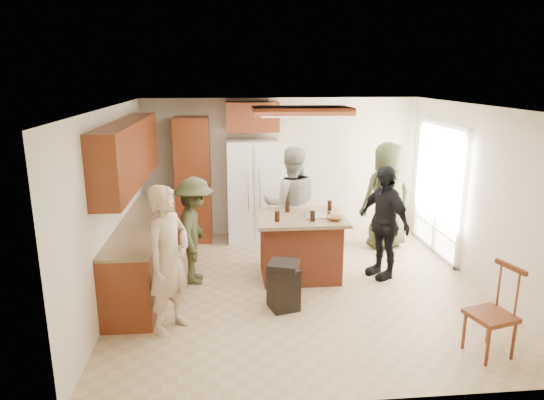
{
  "coord_description": "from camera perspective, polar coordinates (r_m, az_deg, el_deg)",
  "views": [
    {
      "loc": [
        -1.0,
        -6.25,
        2.91
      ],
      "look_at": [
        -0.37,
        0.47,
        1.15
      ],
      "focal_mm": 32.0,
      "sensor_mm": 36.0,
      "label": 1
    }
  ],
  "objects": [
    {
      "name": "person_behind_left",
      "position": [
        7.64,
        2.29,
        -0.5
      ],
      "size": [
        0.91,
        0.57,
        1.84
      ],
      "primitive_type": "imported",
      "rotation": [
        0.0,
        0.0,
        3.11
      ],
      "color": "gray",
      "rests_on": "ground"
    },
    {
      "name": "left_cabinetry",
      "position": [
        7.04,
        -15.35,
        -2.04
      ],
      "size": [
        0.64,
        3.0,
        2.3
      ],
      "color": "maroon",
      "rests_on": "ground"
    },
    {
      "name": "person_behind_right",
      "position": [
        8.44,
        13.37,
        0.53
      ],
      "size": [
        0.99,
        0.74,
        1.82
      ],
      "primitive_type": "imported",
      "rotation": [
        0.0,
        0.0,
        3.34
      ],
      "color": "#2F3620",
      "rests_on": "ground"
    },
    {
      "name": "room_shell",
      "position": [
        9.76,
        28.19,
        0.77
      ],
      "size": [
        8.0,
        5.2,
        5.0
      ],
      "color": "tan",
      "rests_on": "ground"
    },
    {
      "name": "back_wall_units",
      "position": [
        8.59,
        -7.54,
        4.23
      ],
      "size": [
        1.8,
        0.6,
        2.45
      ],
      "color": "maroon",
      "rests_on": "ground"
    },
    {
      "name": "spindle_chair",
      "position": [
        5.72,
        24.51,
        -12.21
      ],
      "size": [
        0.51,
        0.51,
        0.99
      ],
      "color": "maroon",
      "rests_on": "ground"
    },
    {
      "name": "kitchen_island",
      "position": [
        7.13,
        3.29,
        -5.39
      ],
      "size": [
        1.28,
        1.03,
        0.93
      ],
      "color": "#983F27",
      "rests_on": "ground"
    },
    {
      "name": "person_side_right",
      "position": [
        7.2,
        13.0,
        -2.55
      ],
      "size": [
        0.84,
        1.09,
        1.66
      ],
      "primitive_type": "imported",
      "rotation": [
        0.0,
        0.0,
        -1.16
      ],
      "color": "black",
      "rests_on": "ground"
    },
    {
      "name": "person_front_left",
      "position": [
        5.65,
        -12.07,
        -6.9
      ],
      "size": [
        0.73,
        0.78,
        1.74
      ],
      "primitive_type": "imported",
      "rotation": [
        0.0,
        0.0,
        1.0
      ],
      "color": "tan",
      "rests_on": "ground"
    },
    {
      "name": "refrigerator",
      "position": [
        8.61,
        -2.24,
        1.11
      ],
      "size": [
        0.9,
        0.76,
        1.8
      ],
      "color": "white",
      "rests_on": "ground"
    },
    {
      "name": "island_items",
      "position": [
        6.92,
        5.34,
        -1.73
      ],
      "size": [
        0.98,
        0.67,
        0.15
      ],
      "color": "silver",
      "rests_on": "kitchen_island"
    },
    {
      "name": "person_counter",
      "position": [
        6.93,
        -9.06,
        -3.58
      ],
      "size": [
        0.49,
        1.01,
        1.53
      ],
      "primitive_type": "imported",
      "rotation": [
        0.0,
        0.0,
        1.54
      ],
      "color": "#383C23",
      "rests_on": "ground"
    },
    {
      "name": "trash_bin",
      "position": [
        6.23,
        1.36,
        -9.97
      ],
      "size": [
        0.45,
        0.45,
        0.63
      ],
      "color": "black",
      "rests_on": "ground"
    }
  ]
}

